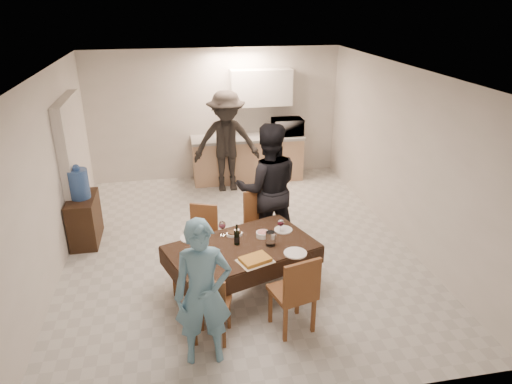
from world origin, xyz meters
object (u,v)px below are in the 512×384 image
microwave (287,127)px  person_near (203,294)px  wine_bottle (237,234)px  water_pitcher (270,239)px  dining_table (242,248)px  savoury_tart (255,260)px  person_far (268,189)px  person_kitchen (227,142)px  water_jug (79,184)px  console (85,219)px

microwave → person_near: size_ratio=0.38×
wine_bottle → person_near: person_near is taller
water_pitcher → dining_table: bearing=171.9°
savoury_tart → person_far: person_far is taller
water_pitcher → person_far: person_far is taller
person_kitchen → water_jug: bearing=-145.7°
water_pitcher → person_kitchen: bearing=91.6°
person_near → person_far: (1.10, 2.10, 0.17)m
console → water_pitcher: size_ratio=4.37×
dining_table → person_near: size_ratio=1.25×
wine_bottle → console: bearing=140.7°
water_pitcher → microwave: 4.10m
wine_bottle → water_pitcher: bearing=-14.0°
console → wine_bottle: 2.76m
console → wine_bottle: size_ratio=2.80×
savoury_tart → microwave: microwave is taller
dining_table → person_kitchen: 3.44m
wine_bottle → microwave: bearing=67.3°
console → microwave: microwave is taller
dining_table → water_pitcher: bearing=-28.1°
dining_table → wine_bottle: 0.19m
water_jug → person_kitchen: (2.41, 1.64, 0.01)m
microwave → person_near: 5.35m
wine_bottle → microwave: (1.60, 3.81, 0.25)m
wine_bottle → water_jug: bearing=140.7°
console → person_far: (2.70, -0.72, 0.60)m
dining_table → water_jug: bearing=120.6°
water_jug → person_kitchen: person_kitchen is taller
dining_table → water_jug: water_jug is taller
savoury_tart → person_far: 1.52m
water_pitcher → wine_bottle: bearing=166.0°
microwave → person_kitchen: 1.37m
wine_bottle → person_kitchen: person_kitchen is taller
person_near → console: bearing=121.6°
console → dining_table: bearing=-39.5°
microwave → person_far: person_far is taller
water_pitcher → person_near: bearing=-132.0°
console → water_pitcher: bearing=-36.1°
dining_table → console: 2.80m
water_pitcher → water_jug: bearing=143.9°
dining_table → person_far: person_far is taller
wine_bottle → person_near: 1.21m
wine_bottle → savoury_tart: bearing=-70.8°
console → person_kitchen: person_kitchen is taller
water_pitcher → microwave: microwave is taller
dining_table → savoury_tart: bearing=-95.2°
water_pitcher → microwave: bearing=73.0°
water_jug → person_far: 2.80m
water_jug → wine_bottle: size_ratio=1.57×
wine_bottle → savoury_tart: wine_bottle is taller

